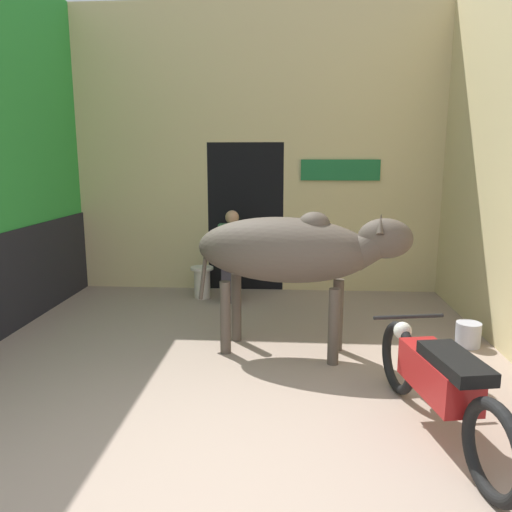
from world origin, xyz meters
TOP-DOWN VIEW (x-y plane):
  - ground_plane at (0.00, 0.00)m, footprint 30.00×30.00m
  - wall_back_with_doorway at (-0.05, 5.00)m, footprint 5.38×0.93m
  - cow at (0.53, 2.26)m, footprint 2.19×1.02m
  - motorcycle_near at (1.57, 0.75)m, footprint 0.61×1.99m
  - shopkeeper_seated at (-0.30, 4.14)m, footprint 0.37×0.33m
  - plastic_stool at (-0.75, 4.24)m, footprint 0.33×0.33m
  - bucket at (2.41, 2.56)m, footprint 0.26×0.26m

SIDE VIEW (x-z plane):
  - ground_plane at x=0.00m, z-range 0.00..0.00m
  - bucket at x=2.41m, z-range 0.00..0.26m
  - plastic_stool at x=-0.75m, z-range 0.02..0.47m
  - motorcycle_near at x=1.57m, z-range 0.05..0.79m
  - shopkeeper_seated at x=-0.30m, z-range 0.03..1.30m
  - cow at x=0.53m, z-range 0.33..1.80m
  - wall_back_with_doorway at x=-0.05m, z-range -0.30..3.85m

